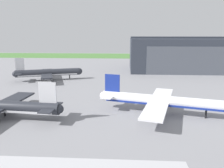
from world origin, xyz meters
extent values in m
plane|color=gray|center=(0.00, 0.00, 0.00)|extent=(440.00, 440.00, 0.00)
cube|color=#4A7D3A|center=(0.00, 185.67, 0.04)|extent=(440.00, 56.00, 0.08)
cube|color=#2D333D|center=(30.69, 86.96, 10.84)|extent=(79.10, 39.15, 21.67)
cube|color=#4C515B|center=(30.69, 67.24, 8.67)|extent=(60.12, 0.30, 17.34)
cube|color=#2D333D|center=(30.69, 86.96, 22.27)|extent=(79.10, 9.40, 1.20)
cylinder|color=white|center=(-0.51, -3.00, 4.27)|extent=(38.91, 13.53, 3.44)
sphere|color=white|center=(-19.52, 2.10, 4.27)|extent=(2.68, 2.68, 2.68)
cube|color=navy|center=(-0.51, -3.00, 3.32)|extent=(35.87, 12.75, 0.60)
cube|color=navy|center=(-16.48, 1.29, 8.91)|extent=(5.05, 1.71, 5.85)
cube|color=white|center=(-17.92, -1.03, 4.61)|extent=(4.67, 5.57, 0.28)
cube|color=white|center=(-16.56, 4.01, 4.61)|extent=(4.67, 5.57, 0.28)
cube|color=white|center=(-3.65, -11.66, 3.84)|extent=(10.35, 17.53, 0.56)
cube|color=white|center=(1.11, 6.07, 3.84)|extent=(10.35, 17.53, 0.56)
cylinder|color=gray|center=(-2.54, -10.60, 2.59)|extent=(3.65, 2.67, 1.89)
cylinder|color=gray|center=(1.54, 4.59, 2.59)|extent=(3.65, 2.67, 1.89)
cylinder|color=black|center=(12.41, -6.47, 1.27)|extent=(0.56, 0.56, 2.55)
cylinder|color=black|center=(-2.50, -4.34, 1.27)|extent=(0.56, 0.56, 2.55)
cylinder|color=black|center=(-1.57, -0.85, 1.27)|extent=(0.56, 0.56, 2.55)
sphere|color=#282B33|center=(-31.24, -11.59, 3.79)|extent=(2.78, 2.78, 2.78)
cube|color=silver|center=(-34.45, -11.32, 8.59)|extent=(5.26, 0.84, 6.05)
cube|color=#282B33|center=(-33.42, -8.71, 4.14)|extent=(4.03, 5.27, 0.28)
cube|color=#282B33|center=(-33.87, -14.07, 4.14)|extent=(4.03, 5.27, 0.28)
cube|color=#282B33|center=(-49.76, -0.88, 3.34)|extent=(7.79, 16.78, 0.56)
cylinder|color=gray|center=(-50.66, -2.12, 2.06)|extent=(3.53, 2.23, 1.96)
cylinder|color=black|center=(-49.56, -8.18, 1.00)|extent=(0.56, 0.56, 2.01)
cylinder|color=#282B33|center=(-54.14, 46.95, 4.23)|extent=(33.07, 14.20, 3.80)
sphere|color=#282B33|center=(-38.21, 52.26, 4.23)|extent=(3.64, 3.64, 3.64)
sphere|color=#282B33|center=(-70.08, 41.65, 4.23)|extent=(2.96, 2.96, 2.96)
cube|color=silver|center=(-54.14, 46.95, 3.19)|extent=(30.53, 13.39, 0.66)
cube|color=silver|center=(-67.53, 42.50, 9.36)|extent=(4.27, 1.76, 6.45)
cube|color=#282B33|center=(-67.26, 39.58, 4.61)|extent=(4.55, 6.00, 0.28)
cube|color=#282B33|center=(-69.07, 45.00, 4.61)|extent=(4.55, 6.00, 0.28)
cube|color=#282B33|center=(-52.20, 38.99, 3.76)|extent=(9.60, 15.22, 0.56)
cube|color=#282B33|center=(-57.36, 54.50, 3.76)|extent=(9.60, 15.22, 0.56)
cylinder|color=gray|center=(-51.80, 40.32, 2.42)|extent=(4.08, 3.12, 2.09)
cylinder|color=gray|center=(-56.24, 53.67, 2.42)|extent=(4.08, 3.12, 2.09)
cylinder|color=black|center=(-43.31, 50.56, 1.17)|extent=(0.56, 0.56, 2.34)
cylinder|color=black|center=(-54.79, 44.64, 1.17)|extent=(0.56, 0.56, 2.34)
cylinder|color=black|center=(-56.05, 48.42, 1.17)|extent=(0.56, 0.56, 2.34)
camera|label=1|loc=(-12.11, -73.89, 25.38)|focal=36.82mm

